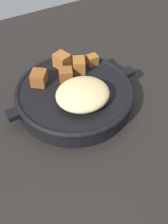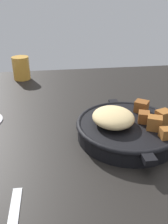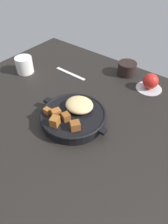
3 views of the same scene
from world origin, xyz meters
The scene contains 7 objects.
ground_plane centered at (0.00, 0.00, -1.20)cm, with size 119.88×91.91×2.40cm, color black.
cast_iron_skillet centered at (-0.06, -4.43, 2.82)cm, with size 28.86×24.52×7.52cm.
saucer_plate centered at (13.17, 32.32, 0.30)cm, with size 11.47×11.47×0.60cm, color #B7BABF.
red_apple centered at (13.17, 32.32, 4.02)cm, with size 6.84×6.84×6.84cm, color red.
butter_knife centered at (-22.85, 19.89, 0.18)cm, with size 17.84×1.60×0.36cm, color silver.
ceramic_mug_white centered at (-41.51, 7.28, 3.95)cm, with size 8.16×8.16×7.90cm, color silver.
coffee_mug_dark centered at (-1.10, 36.88, 3.03)cm, with size 8.89×8.89×6.06cm, color black.
Camera 3 is at (38.15, -46.62, 56.13)cm, focal length 33.76 mm.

